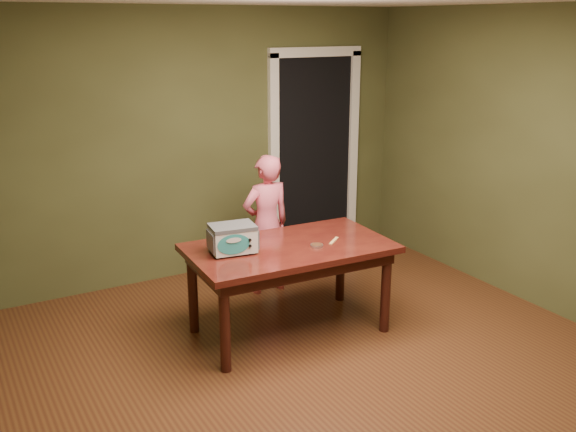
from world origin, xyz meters
The scene contains 8 objects.
floor centered at (0.00, 0.00, 0.00)m, with size 5.00×5.00×0.00m, color #573219.
room_shell centered at (0.00, 0.00, 1.71)m, with size 4.52×5.02×2.61m.
doorway centered at (1.30, 2.78, 1.06)m, with size 1.10×0.66×2.25m.
dining_table centered at (0.06, 0.87, 0.65)m, with size 1.64×0.98×0.75m.
toy_oven centered at (-0.39, 0.95, 0.87)m, with size 0.39×0.29×0.22m.
baking_pan centered at (0.23, 0.73, 0.76)m, with size 0.10×0.10×0.02m.
spatula centered at (0.43, 0.78, 0.75)m, with size 0.18×0.03×0.01m, color #E7B764.
child centered at (0.30, 1.71, 0.65)m, with size 0.48×0.31×1.31m, color #F2637D.
Camera 1 is at (-2.33, -3.28, 2.45)m, focal length 40.00 mm.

